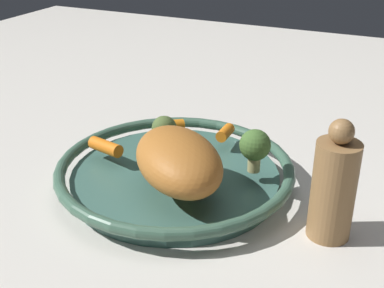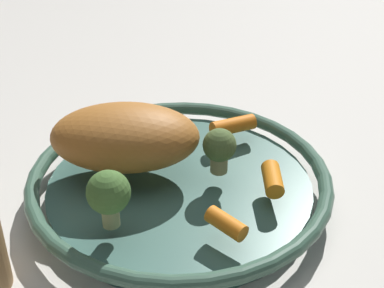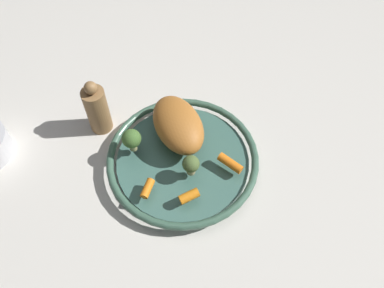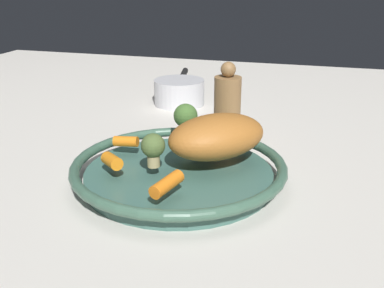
% 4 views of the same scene
% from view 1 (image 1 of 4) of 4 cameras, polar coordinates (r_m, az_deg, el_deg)
% --- Properties ---
extents(ground_plane, '(2.11, 2.11, 0.00)m').
position_cam_1_polar(ground_plane, '(0.76, -1.89, -4.62)').
color(ground_plane, beige).
extents(serving_bowl, '(0.35, 0.35, 0.04)m').
position_cam_1_polar(serving_bowl, '(0.75, -1.91, -3.24)').
color(serving_bowl, '#3D665B').
rests_on(serving_bowl, ground_plane).
extents(roast_chicken_piece, '(0.19, 0.19, 0.07)m').
position_cam_1_polar(roast_chicken_piece, '(0.67, -1.54, -1.85)').
color(roast_chicken_piece, '#AA6528').
rests_on(roast_chicken_piece, serving_bowl).
extents(baby_carrot_back, '(0.06, 0.04, 0.02)m').
position_cam_1_polar(baby_carrot_back, '(0.77, -9.67, -0.31)').
color(baby_carrot_back, orange).
rests_on(baby_carrot_back, serving_bowl).
extents(baby_carrot_near_rim, '(0.04, 0.05, 0.02)m').
position_cam_1_polar(baby_carrot_near_rim, '(0.83, -2.40, 2.03)').
color(baby_carrot_near_rim, orange).
rests_on(baby_carrot_near_rim, serving_bowl).
extents(baby_carrot_left, '(0.02, 0.04, 0.02)m').
position_cam_1_polar(baby_carrot_left, '(0.81, 3.75, 1.28)').
color(baby_carrot_left, orange).
rests_on(baby_carrot_left, serving_bowl).
extents(broccoli_floret_mid, '(0.04, 0.04, 0.06)m').
position_cam_1_polar(broccoli_floret_mid, '(0.70, 7.08, -0.27)').
color(broccoli_floret_mid, tan).
rests_on(broccoli_floret_mid, serving_bowl).
extents(broccoli_floret_edge, '(0.04, 0.04, 0.05)m').
position_cam_1_polar(broccoli_floret_edge, '(0.76, -3.13, 1.57)').
color(broccoli_floret_edge, tan).
rests_on(broccoli_floret_edge, serving_bowl).
extents(pepper_mill, '(0.05, 0.05, 0.16)m').
position_cam_1_polar(pepper_mill, '(0.64, 15.62, -4.67)').
color(pepper_mill, olive).
rests_on(pepper_mill, ground_plane).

